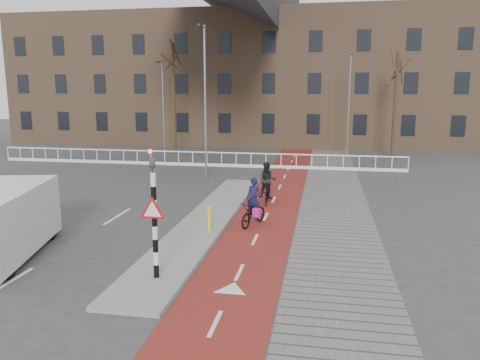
# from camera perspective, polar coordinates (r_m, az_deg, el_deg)

# --- Properties ---
(ground) EXTENTS (120.00, 120.00, 0.00)m
(ground) POSITION_cam_1_polar(r_m,az_deg,el_deg) (14.78, -5.18, -9.35)
(ground) COLOR #38383A
(ground) RESTS_ON ground
(bike_lane) EXTENTS (2.50, 60.00, 0.01)m
(bike_lane) POSITION_cam_1_polar(r_m,az_deg,el_deg) (24.00, 4.64, -1.34)
(bike_lane) COLOR maroon
(bike_lane) RESTS_ON ground
(sidewalk) EXTENTS (3.00, 60.00, 0.01)m
(sidewalk) POSITION_cam_1_polar(r_m,az_deg,el_deg) (23.90, 11.33, -1.58)
(sidewalk) COLOR slate
(sidewalk) RESTS_ON ground
(curb_island) EXTENTS (1.80, 16.00, 0.12)m
(curb_island) POSITION_cam_1_polar(r_m,az_deg,el_deg) (18.61, -4.00, -4.82)
(curb_island) COLOR gray
(curb_island) RESTS_ON ground
(traffic_signal) EXTENTS (0.80, 0.80, 3.68)m
(traffic_signal) POSITION_cam_1_polar(r_m,az_deg,el_deg) (12.53, -10.45, -3.69)
(traffic_signal) COLOR black
(traffic_signal) RESTS_ON curb_island
(bollard) EXTENTS (0.12, 0.12, 0.89)m
(bollard) POSITION_cam_1_polar(r_m,az_deg,el_deg) (16.85, -3.78, -4.72)
(bollard) COLOR yellow
(bollard) RESTS_ON curb_island
(cyclist_near) EXTENTS (1.18, 1.86, 1.85)m
(cyclist_near) POSITION_cam_1_polar(r_m,az_deg,el_deg) (17.81, 1.68, -3.63)
(cyclist_near) COLOR black
(cyclist_near) RESTS_ON bike_lane
(cyclist_far) EXTENTS (0.84, 1.78, 1.89)m
(cyclist_far) POSITION_cam_1_polar(r_m,az_deg,el_deg) (21.22, 3.35, -0.79)
(cyclist_far) COLOR black
(cyclist_far) RESTS_ON bike_lane
(van) EXTENTS (3.07, 5.28, 2.13)m
(van) POSITION_cam_1_polar(r_m,az_deg,el_deg) (16.16, -27.17, -4.59)
(van) COLOR silver
(van) RESTS_ON ground
(railing) EXTENTS (28.00, 0.10, 0.99)m
(railing) POSITION_cam_1_polar(r_m,az_deg,el_deg) (31.94, -5.77, 2.29)
(railing) COLOR silver
(railing) RESTS_ON ground
(townhouse_row) EXTENTS (46.00, 10.00, 15.90)m
(townhouse_row) POSITION_cam_1_polar(r_m,az_deg,el_deg) (45.92, 1.84, 14.38)
(townhouse_row) COLOR #7F6047
(townhouse_row) RESTS_ON ground
(tree_mid) EXTENTS (0.22, 0.22, 8.66)m
(tree_mid) POSITION_cam_1_polar(r_m,az_deg,el_deg) (37.92, -8.05, 9.71)
(tree_mid) COLOR #312215
(tree_mid) RESTS_ON ground
(tree_right) EXTENTS (0.26, 0.26, 7.81)m
(tree_right) POSITION_cam_1_polar(r_m,az_deg,el_deg) (36.75, 18.37, 8.56)
(tree_right) COLOR #312215
(tree_right) RESTS_ON ground
(streetlight_near) EXTENTS (0.12, 0.12, 8.56)m
(streetlight_near) POSITION_cam_1_polar(r_m,az_deg,el_deg) (26.67, -4.26, 9.17)
(streetlight_near) COLOR slate
(streetlight_near) RESTS_ON ground
(streetlight_left) EXTENTS (0.12, 0.12, 7.33)m
(streetlight_left) POSITION_cam_1_polar(r_m,az_deg,el_deg) (38.42, -9.32, 8.70)
(streetlight_left) COLOR slate
(streetlight_left) RESTS_ON ground
(streetlight_right) EXTENTS (0.12, 0.12, 7.77)m
(streetlight_right) POSITION_cam_1_polar(r_m,az_deg,el_deg) (36.65, 13.12, 8.80)
(streetlight_right) COLOR slate
(streetlight_right) RESTS_ON ground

